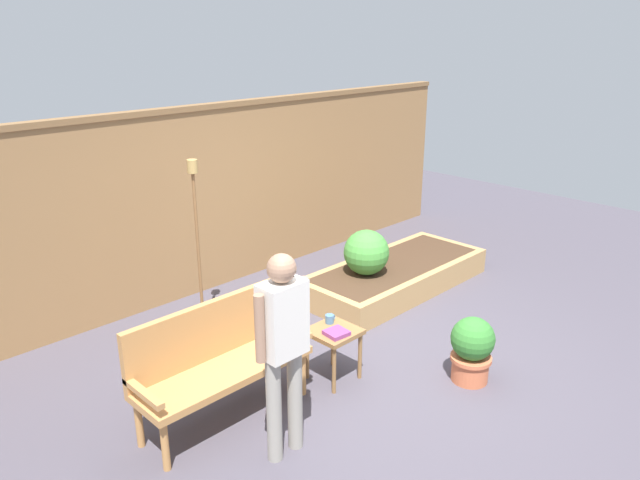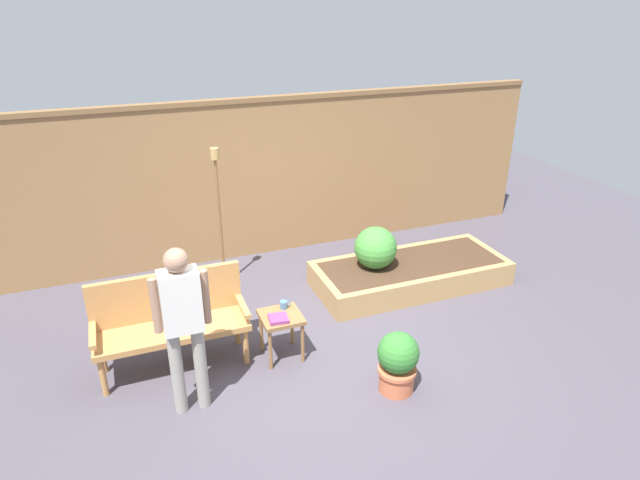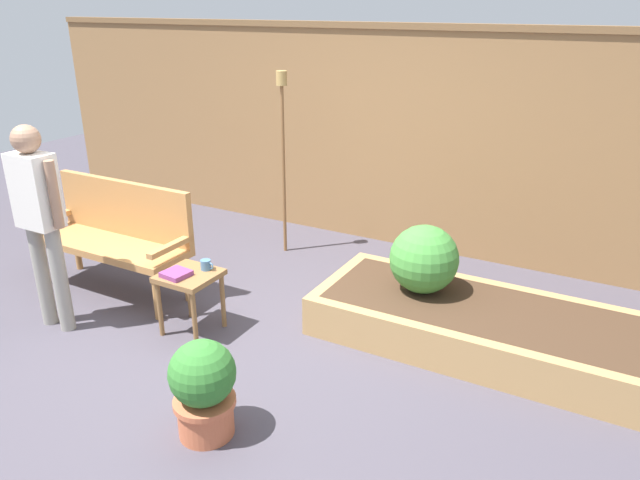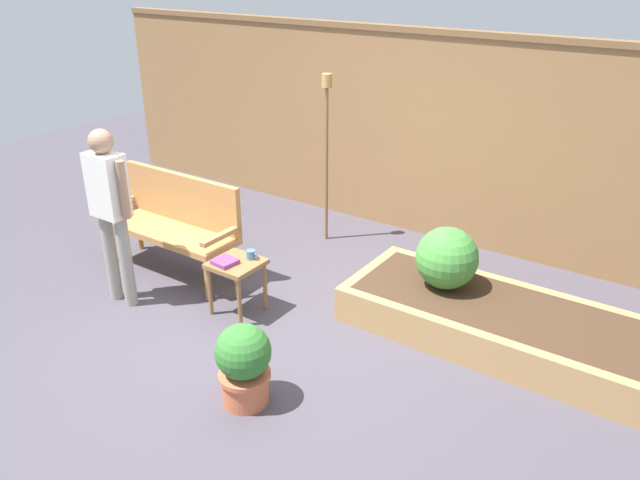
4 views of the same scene
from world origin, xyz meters
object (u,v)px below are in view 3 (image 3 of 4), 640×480
Objects in this scene: book_on_table at (176,274)px; potted_boxwood at (203,387)px; shrub_near_bench at (424,259)px; tiki_torch at (283,132)px; person_by_bench at (39,212)px; cup_on_table at (206,265)px; side_table at (190,284)px; garden_bench at (117,229)px.

potted_boxwood is at bearing -35.71° from book_on_table.
shrub_near_bench is 1.98m from tiki_torch.
potted_boxwood is 1.95m from person_by_bench.
cup_on_table is at bearing 28.28° from person_by_bench.
shrub_near_bench is at bearing 29.51° from cup_on_table.
person_by_bench reaches higher than side_table.
side_table is 1.19m from person_by_bench.
book_on_table is 1.08m from person_by_bench.
tiki_torch is (0.80, 1.40, 0.65)m from garden_bench.
side_table is (1.02, -0.29, -0.15)m from garden_bench.
side_table is 4.36× the size of cup_on_table.
shrub_near_bench reaches higher than cup_on_table.
shrub_near_bench is (1.48, 0.91, 0.16)m from side_table.
shrub_near_bench reaches higher than book_on_table.
person_by_bench is at bearing -151.72° from cup_on_table.
potted_boxwood reaches higher than cup_on_table.
cup_on_table is 0.23m from book_on_table.
side_table is at bearing -121.14° from cup_on_table.
book_on_table is at bearing -20.58° from garden_bench.
tiki_torch is 1.13× the size of person_by_bench.
shrub_near_bench is at bearing 28.99° from person_by_bench.
garden_bench is at bearing 148.00° from potted_boxwood.
tiki_torch reaches higher than person_by_bench.
cup_on_table is at bearing 127.62° from potted_boxwood.
book_on_table is at bearing -147.01° from shrub_near_bench.
cup_on_table is 0.61× the size of book_on_table.
potted_boxwood is 0.34× the size of tiki_torch.
book_on_table is 0.12× the size of person_by_bench.
shrub_near_bench reaches higher than side_table.
potted_boxwood is (1.86, -1.16, -0.22)m from garden_bench.
person_by_bench is (-2.45, -1.36, 0.38)m from shrub_near_bench.
tiki_torch is at bearing 102.03° from book_on_table.
person_by_bench is at bearing -151.01° from shrub_near_bench.
potted_boxwood is (0.83, -0.87, -0.08)m from side_table.
side_table is 0.80× the size of potted_boxwood.
tiki_torch is at bearing 100.68° from cup_on_table.
person_by_bench reaches higher than garden_bench.
shrub_near_bench is (0.65, 1.79, 0.24)m from potted_boxwood.
side_table is at bearing -148.32° from shrub_near_bench.
cup_on_table is 1.73m from tiki_torch.
side_table is 0.18m from cup_on_table.
garden_bench is at bearing -119.77° from tiki_torch.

